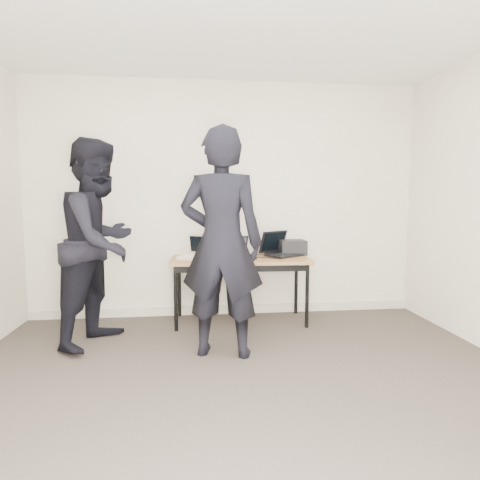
{
  "coord_description": "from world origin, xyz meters",
  "views": [
    {
      "loc": [
        -0.34,
        -2.42,
        1.38
      ],
      "look_at": [
        0.1,
        1.6,
        0.95
      ],
      "focal_mm": 30.0,
      "sensor_mm": 36.0,
      "label": 1
    }
  ],
  "objects": [
    {
      "name": "cables",
      "position": [
        0.29,
        1.88,
        0.72
      ],
      "size": [
        0.99,
        0.41,
        0.01
      ],
      "rotation": [
        0.0,
        0.0,
        -0.15
      ],
      "color": "black",
      "rests_on": "desk"
    },
    {
      "name": "laptop_center",
      "position": [
        0.11,
        1.9,
        0.77
      ],
      "size": [
        0.37,
        0.37,
        0.23
      ],
      "rotation": [
        0.0,
        0.0,
        0.3
      ],
      "color": "black",
      "rests_on": "desk"
    },
    {
      "name": "tissue",
      "position": [
        -0.01,
        2.14,
        1.0
      ],
      "size": [
        0.13,
        0.1,
        0.08
      ],
      "primitive_type": "ellipsoid",
      "rotation": [
        0.0,
        0.0,
        -0.0
      ],
      "color": "white",
      "rests_on": "leather_satchel"
    },
    {
      "name": "person_typist",
      "position": [
        -0.13,
        1.0,
        0.99
      ],
      "size": [
        0.8,
        0.61,
        1.97
      ],
      "primitive_type": "imported",
      "rotation": [
        0.0,
        0.0,
        2.93
      ],
      "color": "black",
      "rests_on": "ground"
    },
    {
      "name": "desk",
      "position": [
        0.14,
        1.91,
        0.66
      ],
      "size": [
        1.52,
        0.69,
        0.72
      ],
      "rotation": [
        0.0,
        0.0,
        -0.03
      ],
      "color": "olive",
      "rests_on": "ground"
    },
    {
      "name": "leather_satchel",
      "position": [
        -0.04,
        2.13,
        0.85
      ],
      "size": [
        0.36,
        0.18,
        0.25
      ],
      "rotation": [
        0.0,
        0.0,
        -0.01
      ],
      "color": "brown",
      "rests_on": "desk"
    },
    {
      "name": "equipment_box",
      "position": [
        0.77,
        2.1,
        0.8
      ],
      "size": [
        0.3,
        0.25,
        0.17
      ],
      "primitive_type": "cube",
      "rotation": [
        0.0,
        0.0,
        0.01
      ],
      "color": "black",
      "rests_on": "desk"
    },
    {
      "name": "person_observer",
      "position": [
        -1.24,
        1.44,
        0.96
      ],
      "size": [
        1.03,
        1.14,
        1.92
      ],
      "primitive_type": "imported",
      "rotation": [
        0.0,
        0.0,
        1.18
      ],
      "color": "black",
      "rests_on": "ground"
    },
    {
      "name": "laptop_beige",
      "position": [
        -0.34,
        1.93,
        0.77
      ],
      "size": [
        0.42,
        0.41,
        0.25
      ],
      "rotation": [
        0.0,
        0.0,
        -0.49
      ],
      "color": "beige",
      "rests_on": "desk"
    },
    {
      "name": "baseboard",
      "position": [
        0.0,
        2.23,
        0.05
      ],
      "size": [
        4.5,
        0.03,
        0.1
      ],
      "primitive_type": "cube",
      "color": "beige",
      "rests_on": "ground"
    },
    {
      "name": "power_brick",
      "position": [
        -0.08,
        1.74,
        0.73
      ],
      "size": [
        0.08,
        0.06,
        0.03
      ],
      "primitive_type": "cube",
      "rotation": [
        0.0,
        0.0,
        0.15
      ],
      "color": "black",
      "rests_on": "desk"
    },
    {
      "name": "laptop_right",
      "position": [
        0.61,
        2.04,
        0.78
      ],
      "size": [
        0.51,
        0.51,
        0.28
      ],
      "rotation": [
        0.0,
        0.0,
        0.59
      ],
      "color": "black",
      "rests_on": "desk"
    },
    {
      "name": "room",
      "position": [
        0.0,
        0.0,
        1.35
      ],
      "size": [
        4.6,
        4.6,
        2.8
      ],
      "color": "#3D352E",
      "rests_on": "ground"
    }
  ]
}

